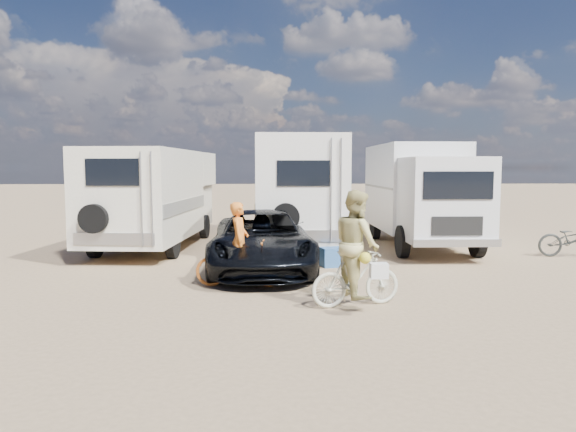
{
  "coord_description": "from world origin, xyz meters",
  "views": [
    {
      "loc": [
        -1.22,
        -9.52,
        2.44
      ],
      "look_at": [
        -0.73,
        2.83,
        1.3
      ],
      "focal_mm": 32.69,
      "sensor_mm": 36.0,
      "label": 1
    }
  ],
  "objects_px": {
    "rv_left": "(156,199)",
    "bike_man": "(239,263)",
    "rider_man": "(239,249)",
    "rider_woman": "(356,254)",
    "crate": "(290,253)",
    "rv_main": "(296,192)",
    "bike_parked": "(574,239)",
    "bike_woman": "(356,278)",
    "box_truck": "(421,196)",
    "dark_suv": "(262,241)",
    "cooler": "(333,257)"
  },
  "relations": [
    {
      "from": "dark_suv",
      "to": "rider_man",
      "type": "distance_m",
      "value": 1.77
    },
    {
      "from": "rv_main",
      "to": "rv_left",
      "type": "relative_size",
      "value": 1.07
    },
    {
      "from": "rv_main",
      "to": "box_truck",
      "type": "bearing_deg",
      "value": -16.16
    },
    {
      "from": "dark_suv",
      "to": "bike_man",
      "type": "relative_size",
      "value": 2.82
    },
    {
      "from": "rv_main",
      "to": "crate",
      "type": "distance_m",
      "value": 3.43
    },
    {
      "from": "box_truck",
      "to": "cooler",
      "type": "bearing_deg",
      "value": -134.84
    },
    {
      "from": "crate",
      "to": "rv_left",
      "type": "bearing_deg",
      "value": 149.84
    },
    {
      "from": "rv_left",
      "to": "bike_parked",
      "type": "xyz_separation_m",
      "value": [
        11.82,
        -2.34,
        -0.98
      ]
    },
    {
      "from": "bike_woman",
      "to": "rider_woman",
      "type": "bearing_deg",
      "value": -0.0
    },
    {
      "from": "cooler",
      "to": "crate",
      "type": "xyz_separation_m",
      "value": [
        -1.01,
        1.11,
        -0.08
      ]
    },
    {
      "from": "rider_man",
      "to": "rider_woman",
      "type": "bearing_deg",
      "value": -123.47
    },
    {
      "from": "rv_main",
      "to": "crate",
      "type": "bearing_deg",
      "value": -95.75
    },
    {
      "from": "rv_main",
      "to": "bike_parked",
      "type": "height_order",
      "value": "rv_main"
    },
    {
      "from": "bike_man",
      "to": "crate",
      "type": "relative_size",
      "value": 4.52
    },
    {
      "from": "bike_woman",
      "to": "cooler",
      "type": "height_order",
      "value": "bike_woman"
    },
    {
      "from": "box_truck",
      "to": "bike_man",
      "type": "bearing_deg",
      "value": -135.34
    },
    {
      "from": "crate",
      "to": "bike_woman",
      "type": "bearing_deg",
      "value": -79.01
    },
    {
      "from": "box_truck",
      "to": "bike_man",
      "type": "xyz_separation_m",
      "value": [
        -5.29,
        -5.16,
        -1.11
      ]
    },
    {
      "from": "rider_man",
      "to": "rider_woman",
      "type": "distance_m",
      "value": 2.71
    },
    {
      "from": "rv_main",
      "to": "bike_man",
      "type": "height_order",
      "value": "rv_main"
    },
    {
      "from": "box_truck",
      "to": "bike_woman",
      "type": "bearing_deg",
      "value": -114.46
    },
    {
      "from": "rv_main",
      "to": "bike_parked",
      "type": "relative_size",
      "value": 3.91
    },
    {
      "from": "bike_parked",
      "to": "rider_woman",
      "type": "bearing_deg",
      "value": 133.28
    },
    {
      "from": "bike_woman",
      "to": "rider_woman",
      "type": "height_order",
      "value": "rider_woman"
    },
    {
      "from": "bike_woman",
      "to": "crate",
      "type": "xyz_separation_m",
      "value": [
        -0.94,
        4.86,
        -0.34
      ]
    },
    {
      "from": "rv_left",
      "to": "box_truck",
      "type": "xyz_separation_m",
      "value": [
        8.14,
        -0.4,
        0.11
      ]
    },
    {
      "from": "cooler",
      "to": "box_truck",
      "type": "bearing_deg",
      "value": 31.48
    },
    {
      "from": "bike_woman",
      "to": "crate",
      "type": "height_order",
      "value": "bike_woman"
    },
    {
      "from": "rv_left",
      "to": "bike_parked",
      "type": "relative_size",
      "value": 3.65
    },
    {
      "from": "bike_woman",
      "to": "rider_woman",
      "type": "relative_size",
      "value": 0.88
    },
    {
      "from": "dark_suv",
      "to": "bike_man",
      "type": "distance_m",
      "value": 1.78
    },
    {
      "from": "rider_woman",
      "to": "bike_parked",
      "type": "relative_size",
      "value": 1.0
    },
    {
      "from": "bike_man",
      "to": "cooler",
      "type": "bearing_deg",
      "value": -42.16
    },
    {
      "from": "box_truck",
      "to": "dark_suv",
      "type": "height_order",
      "value": "box_truck"
    },
    {
      "from": "rider_man",
      "to": "rider_woman",
      "type": "xyz_separation_m",
      "value": [
        2.14,
        -1.65,
        0.16
      ]
    },
    {
      "from": "rv_left",
      "to": "bike_man",
      "type": "distance_m",
      "value": 6.33
    },
    {
      "from": "rv_left",
      "to": "bike_woman",
      "type": "relative_size",
      "value": 4.13
    },
    {
      "from": "bike_man",
      "to": "bike_parked",
      "type": "bearing_deg",
      "value": -65.95
    },
    {
      "from": "bike_woman",
      "to": "rider_man",
      "type": "height_order",
      "value": "rider_man"
    },
    {
      "from": "rv_main",
      "to": "cooler",
      "type": "relative_size",
      "value": 12.48
    },
    {
      "from": "rider_woman",
      "to": "crate",
      "type": "xyz_separation_m",
      "value": [
        -0.94,
        4.86,
        -0.78
      ]
    },
    {
      "from": "rv_main",
      "to": "rv_left",
      "type": "bearing_deg",
      "value": -170.38
    },
    {
      "from": "bike_man",
      "to": "bike_parked",
      "type": "distance_m",
      "value": 9.53
    },
    {
      "from": "box_truck",
      "to": "bike_woman",
      "type": "relative_size",
      "value": 3.77
    },
    {
      "from": "rv_main",
      "to": "bike_parked",
      "type": "xyz_separation_m",
      "value": [
        7.45,
        -3.05,
        -1.17
      ]
    },
    {
      "from": "rv_main",
      "to": "dark_suv",
      "type": "xyz_separation_m",
      "value": [
        -1.07,
        -4.57,
        -0.96
      ]
    },
    {
      "from": "bike_parked",
      "to": "cooler",
      "type": "xyz_separation_m",
      "value": [
        -6.77,
        -1.13,
        -0.26
      ]
    },
    {
      "from": "rv_left",
      "to": "cooler",
      "type": "distance_m",
      "value": 6.25
    },
    {
      "from": "dark_suv",
      "to": "cooler",
      "type": "distance_m",
      "value": 1.86
    },
    {
      "from": "rv_left",
      "to": "bike_man",
      "type": "xyz_separation_m",
      "value": [
        2.85,
        -5.56,
        -1.0
      ]
    }
  ]
}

